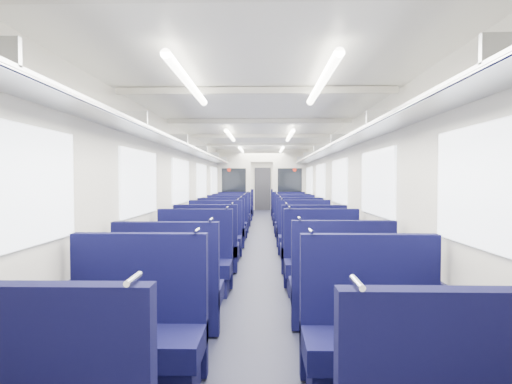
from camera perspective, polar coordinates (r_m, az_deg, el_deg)
name	(u,v)px	position (r m, az deg, el deg)	size (l,w,h in m)	color
floor	(261,238)	(9.94, 0.74, -6.60)	(2.80, 18.00, 0.01)	black
ceiling	(261,143)	(9.87, 0.74, 7.03)	(2.80, 18.00, 0.01)	silver
wall_left	(205,191)	(9.94, -7.35, 0.19)	(0.02, 18.00, 2.35)	beige
dado_left	(206,224)	(10.00, -7.25, -4.54)	(0.03, 17.90, 0.70)	black
wall_right	(318,191)	(9.92, 8.85, 0.18)	(0.02, 18.00, 2.35)	beige
dado_right	(317,224)	(9.98, 8.74, -4.56)	(0.03, 17.90, 0.70)	black
wall_far	(263,185)	(18.83, 0.96, 1.00)	(2.80, 0.02, 2.35)	beige
luggage_rack_left	(212,158)	(9.92, -6.30, 4.80)	(0.36, 17.40, 0.18)	#B2B5BA
luggage_rack_right	(310,158)	(9.91, 7.80, 4.80)	(0.36, 17.40, 0.18)	#B2B5BA
windows	(261,181)	(9.37, 0.72, 1.61)	(2.78, 15.60, 0.75)	white
ceiling_fittings	(261,145)	(9.60, 0.73, 6.80)	(2.70, 16.06, 0.11)	beige
end_door	(263,189)	(18.77, 0.95, 0.46)	(0.75, 0.06, 2.00)	black
bulkhead	(262,186)	(12.47, 0.84, 0.81)	(2.80, 0.10, 2.35)	beige
seat_2	(134,340)	(3.08, -17.05, -19.64)	(0.98, 0.54, 1.10)	#0B0B36
seat_3	(373,343)	(3.03, 16.51, -20.02)	(0.98, 0.54, 1.10)	#0B0B36
seat_4	(170,296)	(4.02, -12.28, -14.42)	(0.98, 0.54, 1.10)	#0B0B36
seat_5	(340,293)	(4.14, 11.99, -13.96)	(0.98, 0.54, 1.10)	#0B0B36
seat_6	(194,266)	(5.26, -8.92, -10.51)	(0.98, 0.54, 1.10)	#0B0B36
seat_7	(322,266)	(5.29, 9.50, -10.44)	(0.98, 0.54, 1.10)	#0B0B36
seat_8	(207,250)	(6.39, -7.06, -8.29)	(0.98, 0.54, 1.10)	#0B0B36
seat_9	(313,251)	(6.30, 8.13, -8.44)	(0.98, 0.54, 1.10)	#0B0B36
seat_10	(215,240)	(7.36, -5.95, -6.93)	(0.98, 0.54, 1.10)	#0B0B36
seat_11	(305,240)	(7.49, 7.00, -6.79)	(0.98, 0.54, 1.10)	#0B0B36
seat_12	(222,232)	(8.55, -4.94, -5.70)	(0.98, 0.54, 1.10)	#0B0B36
seat_13	(299,231)	(8.63, 6.21, -5.63)	(0.98, 0.54, 1.10)	#0B0B36
seat_14	(227,225)	(9.67, -4.21, -4.81)	(0.98, 0.54, 1.10)	#0B0B36
seat_15	(295,225)	(9.79, 5.61, -4.74)	(0.98, 0.54, 1.10)	#0B0B36
seat_16	(231,221)	(10.81, -3.64, -4.11)	(0.98, 0.54, 1.10)	#0B0B36
seat_17	(292,221)	(10.73, 5.22, -4.15)	(0.98, 0.54, 1.10)	#0B0B36
seat_18	(234,216)	(11.98, -3.16, -3.52)	(0.98, 0.54, 1.10)	#0B0B36
seat_19	(289,216)	(12.08, 4.77, -3.48)	(0.98, 0.54, 1.10)	#0B0B36
seat_20	(238,211)	(13.94, -2.55, -2.76)	(0.98, 0.54, 1.10)	#0B0B36
seat_21	(286,211)	(14.05, 4.26, -2.73)	(0.98, 0.54, 1.10)	#0B0B36
seat_22	(241,208)	(15.24, -2.23, -2.36)	(0.98, 0.54, 1.10)	#0B0B36
seat_23	(284,208)	(15.23, 4.02, -2.37)	(0.98, 0.54, 1.10)	#0B0B36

